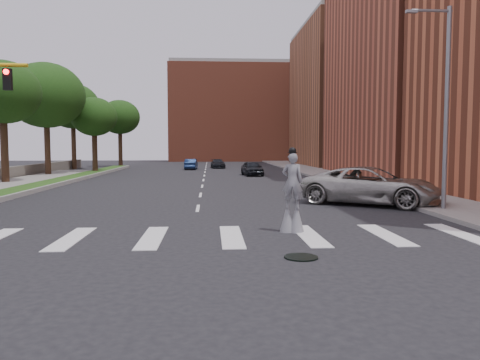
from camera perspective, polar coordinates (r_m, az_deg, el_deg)
ground_plane at (r=14.44m, az=-6.00°, el=-7.72°), size 160.00×160.00×0.00m
grass_median at (r=36.31m, az=-23.10°, el=-0.61°), size 2.00×60.00×0.25m
median_curb at (r=35.97m, az=-21.52°, el=-0.59°), size 0.20×60.00×0.28m
sidewalk_right at (r=40.99m, az=13.25°, el=0.09°), size 5.00×90.00×0.18m
manhole at (r=12.70m, az=7.45°, el=-9.31°), size 0.90×0.90×0.04m
building_mid at (r=49.85m, az=22.59°, el=14.35°), size 16.00×22.00×24.00m
building_far at (r=71.74m, az=13.94°, el=9.74°), size 16.00×22.00×20.00m
building_backdrop at (r=92.47m, az=-0.29°, el=7.99°), size 26.00×14.00×18.00m
streetlight at (r=22.68m, az=23.68°, el=8.72°), size 2.05×0.20×9.00m
stilt_performer at (r=16.16m, az=6.38°, el=-2.11°), size 0.83×0.62×2.93m
suv_crossing at (r=24.45m, az=15.74°, el=-0.68°), size 7.47×6.44×1.91m
car_near at (r=46.14m, az=1.48°, el=1.45°), size 2.21×4.45×1.46m
car_mid at (r=58.15m, az=-5.97°, el=1.93°), size 1.56×4.00×1.30m
car_far at (r=61.24m, az=-2.71°, el=2.01°), size 2.02×4.19×1.18m
tree_3 at (r=40.44m, az=-26.98°, el=9.47°), size 5.66×5.66×9.44m
tree_4 at (r=49.74m, az=-22.59°, el=9.48°), size 7.42×7.42×10.98m
tree_5 at (r=62.03m, az=-19.72°, el=8.45°), size 6.54×6.54×10.61m
tree_6 at (r=52.84m, az=-17.37°, el=7.32°), size 4.87×4.87×8.11m
tree_7 at (r=67.42m, az=-14.45°, el=7.40°), size 5.55×5.55×9.25m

